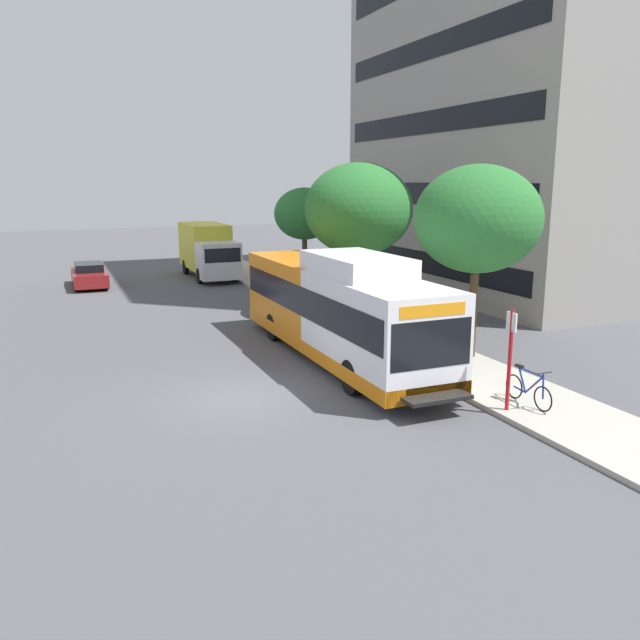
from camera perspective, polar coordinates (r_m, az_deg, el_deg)
The scene contains 10 objects.
ground_plane at distance 25.42m, azimuth -11.88°, elevation -1.29°, with size 120.00×120.00×0.00m, color #4C4C51.
sidewalk_curb at distance 25.79m, azimuth 4.44°, elevation -0.70°, with size 3.00×56.00×0.14m, color #A8A399.
transit_bus at distance 21.19m, azimuth 1.57°, elevation 0.99°, with size 2.58×12.25×3.65m.
bus_stop_sign_pole at distance 16.73m, azimuth 16.59°, elevation -2.80°, with size 0.10×0.36×2.60m.
bicycle_parked at distance 17.56m, azimuth 18.09°, elevation -5.89°, with size 0.52×1.76×1.02m.
street_tree_near_stop at distance 21.20m, azimuth 13.88°, elevation 8.70°, with size 4.05×4.05×6.25m.
street_tree_mid_block at distance 27.56m, azimuth 3.46°, elevation 9.84°, with size 4.59×4.59×6.50m.
street_tree_far_block at distance 34.50m, azimuth -1.40°, elevation 9.43°, with size 3.23×3.23×5.38m.
parked_car_far_lane at distance 38.38m, azimuth -19.89°, elevation 3.79°, with size 1.80×4.50×1.33m.
box_truck_background at distance 40.10m, azimuth -9.97°, elevation 6.23°, with size 2.32×7.01×3.25m.
Camera 1 is at (-4.57, -16.30, 5.87)m, focal length 35.88 mm.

